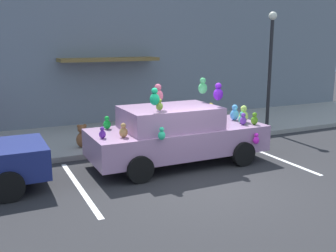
# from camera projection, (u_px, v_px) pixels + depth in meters

# --- Properties ---
(ground_plane) EXTENTS (60.00, 60.00, 0.00)m
(ground_plane) POSITION_uv_depth(u_px,v_px,m) (201.00, 184.00, 8.87)
(ground_plane) COLOR #262628
(sidewalk) EXTENTS (24.00, 4.00, 0.15)m
(sidewalk) POSITION_uv_depth(u_px,v_px,m) (127.00, 134.00, 13.26)
(sidewalk) COLOR gray
(sidewalk) RESTS_ON ground
(storefront_building) EXTENTS (24.00, 1.25, 6.40)m
(storefront_building) POSITION_uv_depth(u_px,v_px,m) (106.00, 41.00, 14.48)
(storefront_building) COLOR slate
(storefront_building) RESTS_ON ground
(parking_stripe_front) EXTENTS (0.12, 3.60, 0.01)m
(parking_stripe_front) POSITION_uv_depth(u_px,v_px,m) (272.00, 156.00, 10.98)
(parking_stripe_front) COLOR silver
(parking_stripe_front) RESTS_ON ground
(parking_stripe_rear) EXTENTS (0.12, 3.60, 0.01)m
(parking_stripe_rear) POSITION_uv_depth(u_px,v_px,m) (79.00, 187.00, 8.67)
(parking_stripe_rear) COLOR silver
(parking_stripe_rear) RESTS_ON ground
(plush_covered_car) EXTENTS (4.65, 2.08, 2.21)m
(plush_covered_car) POSITION_uv_depth(u_px,v_px,m) (177.00, 134.00, 10.18)
(plush_covered_car) COLOR #9C759A
(plush_covered_car) RESTS_ON ground
(teddy_bear_on_sidewalk) EXTENTS (0.36, 0.30, 0.69)m
(teddy_bear_on_sidewalk) POSITION_uv_depth(u_px,v_px,m) (82.00, 137.00, 11.29)
(teddy_bear_on_sidewalk) COLOR brown
(teddy_bear_on_sidewalk) RESTS_ON sidewalk
(street_lamp_post) EXTENTS (0.28, 0.28, 4.03)m
(street_lamp_post) POSITION_uv_depth(u_px,v_px,m) (270.00, 59.00, 13.42)
(street_lamp_post) COLOR black
(street_lamp_post) RESTS_ON sidewalk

